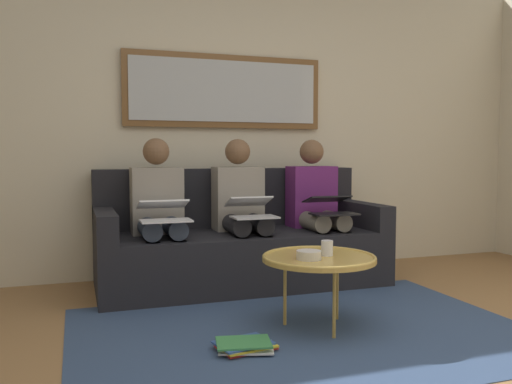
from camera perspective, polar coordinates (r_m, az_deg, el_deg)
The scene contains 14 objects.
wall_rear at distance 4.67m, azimuth -3.60°, elevation 7.49°, with size 6.00×0.12×2.60m, color beige.
area_rug at distance 3.17m, azimuth 5.12°, elevation -14.62°, with size 2.60×1.80×0.01m, color #33476B.
couch at distance 4.25m, azimuth -1.82°, elevation -5.53°, with size 2.20×0.90×0.90m.
framed_mirror at distance 4.60m, azimuth -3.30°, elevation 10.67°, with size 1.71×0.05×0.61m.
coffee_table at distance 3.16m, azimuth 6.73°, elevation -7.08°, with size 0.66×0.66×0.43m.
cup at distance 3.19m, azimuth 7.59°, elevation -5.95°, with size 0.07×0.07×0.09m, color silver.
bowl at distance 3.06m, azimuth 5.66°, elevation -6.71°, with size 0.14×0.14×0.05m, color beige.
person_left at distance 4.38m, azimuth 6.47°, elevation -1.35°, with size 0.38×0.58×1.14m.
laptop_black at distance 4.16m, azimuth 7.93°, elevation -1.44°, with size 0.34×0.33×0.14m.
person_middle at distance 4.15m, azimuth -1.55°, elevation -1.63°, with size 0.38×0.58×1.14m.
laptop_silver at distance 3.92m, azimuth -0.51°, elevation -1.73°, with size 0.32×0.35×0.15m.
person_right at distance 4.01m, azimuth -10.33°, elevation -1.89°, with size 0.38×0.58×1.14m.
laptop_white at distance 3.77m, azimuth -9.78°, elevation -2.03°, with size 0.35×0.33×0.15m.
magazine_stack at distance 2.88m, azimuth -1.18°, elevation -16.01°, with size 0.34×0.29×0.05m.
Camera 1 is at (1.22, 1.89, 1.02)m, focal length 37.47 mm.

